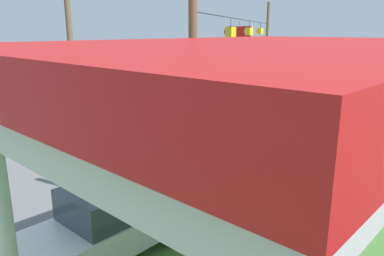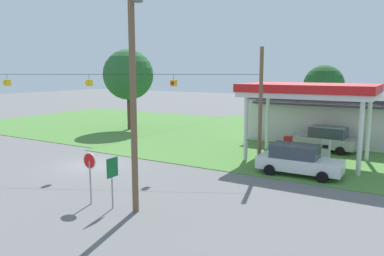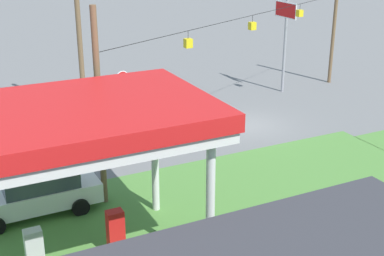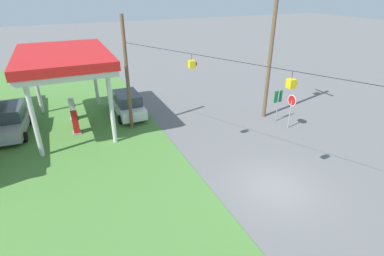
% 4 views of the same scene
% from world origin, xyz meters
% --- Properties ---
extents(ground_plane, '(160.00, 160.00, 0.00)m').
position_xyz_m(ground_plane, '(0.00, 0.00, 0.00)').
color(ground_plane, slate).
extents(grass_verge_station_corner, '(36.00, 28.00, 0.04)m').
position_xyz_m(grass_verge_station_corner, '(13.97, 17.12, 0.02)').
color(grass_verge_station_corner, '#4C7F38').
rests_on(grass_verge_station_corner, ground).
extents(grass_verge_opposite_corner, '(24.00, 24.00, 0.04)m').
position_xyz_m(grass_verge_opposite_corner, '(-16.00, 16.00, 0.02)').
color(grass_verge_opposite_corner, '#4C7F38').
rests_on(grass_verge_opposite_corner, ground).
extents(gas_station_canopy, '(8.76, 5.78, 5.41)m').
position_xyz_m(gas_station_canopy, '(11.97, 8.69, 4.88)').
color(gas_station_canopy, silver).
rests_on(gas_station_canopy, ground).
extents(gas_station_store, '(14.28, 6.65, 4.03)m').
position_xyz_m(gas_station_store, '(12.23, 17.11, 2.03)').
color(gas_station_store, silver).
rests_on(gas_station_store, ground).
extents(fuel_pump_near, '(0.71, 0.56, 1.64)m').
position_xyz_m(fuel_pump_near, '(10.65, 8.69, 0.78)').
color(fuel_pump_near, gray).
rests_on(fuel_pump_near, ground).
extents(fuel_pump_far, '(0.71, 0.56, 1.64)m').
position_xyz_m(fuel_pump_far, '(13.29, 8.69, 0.78)').
color(fuel_pump_far, gray).
rests_on(fuel_pump_far, ground).
extents(car_at_pumps_front, '(4.99, 2.15, 1.88)m').
position_xyz_m(car_at_pumps_front, '(12.48, 4.67, 0.96)').
color(car_at_pumps_front, white).
rests_on(car_at_pumps_front, ground).
extents(car_at_pumps_rear, '(4.98, 2.42, 1.97)m').
position_xyz_m(car_at_pumps_rear, '(12.43, 12.70, 1.00)').
color(car_at_pumps_rear, '#9E9EA3').
rests_on(car_at_pumps_rear, ground).
extents(stop_sign_roadside, '(0.80, 0.08, 2.50)m').
position_xyz_m(stop_sign_roadside, '(5.39, -5.34, 1.81)').
color(stop_sign_roadside, '#99999E').
rests_on(stop_sign_roadside, ground).
extents(route_sign, '(0.10, 0.70, 2.40)m').
position_xyz_m(route_sign, '(6.73, -5.27, 1.71)').
color(route_sign, gray).
rests_on(route_sign, ground).
extents(utility_pole_main, '(2.20, 0.44, 11.18)m').
position_xyz_m(utility_pole_main, '(7.88, -5.01, 6.22)').
color(utility_pole_main, brown).
rests_on(utility_pole_main, ground).
extents(signal_span_gantry, '(19.99, 10.24, 7.77)m').
position_xyz_m(signal_span_gantry, '(0.00, -0.01, 4.19)').
color(signal_span_gantry, brown).
rests_on(signal_span_gantry, ground).
extents(tree_behind_station, '(4.35, 4.35, 6.94)m').
position_xyz_m(tree_behind_station, '(9.53, 25.25, 4.74)').
color(tree_behind_station, '#4C3828').
rests_on(tree_behind_station, ground).
extents(tree_west_verge, '(5.34, 5.34, 8.57)m').
position_xyz_m(tree_west_verge, '(-8.09, 13.36, 5.88)').
color(tree_west_verge, '#4C3828').
rests_on(tree_west_verge, ground).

